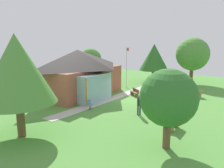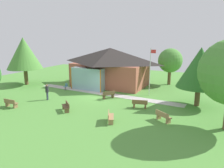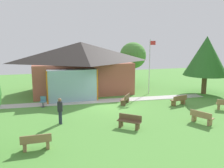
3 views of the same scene
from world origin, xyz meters
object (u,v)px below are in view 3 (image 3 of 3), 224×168
object	(u,v)px
pavilion	(81,66)
flagpole	(150,64)
tree_east_hedge	(206,56)
visitor_strolling_lawn	(60,109)
tree_behind_pavilion_right	(133,56)
bench_front_right	(202,117)
bench_front_center	(129,122)
bench_front_left	(36,142)
bench_mid_right	(179,100)
bench_rear_near_path	(126,99)
patio_chair_west	(43,102)

from	to	relation	value
pavilion	flagpole	xyz separation A→B (m)	(6.58, -2.72, 0.31)
tree_east_hedge	visitor_strolling_lawn	bearing A→B (deg)	-161.69
tree_east_hedge	tree_behind_pavilion_right	size ratio (longest dim) A/B	1.13
pavilion	bench_front_right	size ratio (longest dim) A/B	6.94
pavilion	tree_behind_pavilion_right	distance (m)	8.62
bench_front_center	bench_front_left	bearing A→B (deg)	56.63
bench_front_right	tree_behind_pavilion_right	distance (m)	16.47
bench_mid_right	visitor_strolling_lawn	world-z (taller)	visitor_strolling_lawn
tree_behind_pavilion_right	bench_front_left	bearing A→B (deg)	-125.06
tree_east_hedge	bench_rear_near_path	bearing A→B (deg)	-170.41
pavilion	bench_mid_right	xyz separation A→B (m)	(7.02, -7.57, -2.32)
bench_rear_near_path	tree_behind_pavilion_right	size ratio (longest dim) A/B	0.29
bench_front_center	bench_rear_near_path	world-z (taller)	same
patio_chair_west	bench_rear_near_path	bearing A→B (deg)	-176.08
bench_mid_right	tree_east_hedge	distance (m)	6.80
bench_front_center	bench_front_left	distance (m)	5.74
bench_rear_near_path	tree_east_hedge	xyz separation A→B (m)	(9.13, 1.54, 3.44)
flagpole	bench_front_left	xyz separation A→B (m)	(-11.03, -10.11, -2.63)
flagpole	bench_mid_right	world-z (taller)	flagpole
bench_mid_right	bench_front_right	bearing A→B (deg)	-116.88
bench_front_right	tree_behind_pavilion_right	xyz separation A→B (m)	(1.53, 16.12, 3.03)
bench_front_center	bench_mid_right	distance (m)	7.02
tree_behind_pavilion_right	bench_front_center	bearing A→B (deg)	-112.38
visitor_strolling_lawn	bench_front_center	bearing A→B (deg)	-138.29
visitor_strolling_lawn	bench_rear_near_path	bearing A→B (deg)	-81.50
patio_chair_west	visitor_strolling_lawn	bearing A→B (deg)	116.27
bench_mid_right	bench_front_center	bearing A→B (deg)	-160.81
bench_mid_right	tree_behind_pavilion_right	bearing A→B (deg)	74.30
flagpole	tree_east_hedge	size ratio (longest dim) A/B	0.94
patio_chair_west	visitor_strolling_lawn	size ratio (longest dim) A/B	0.49
pavilion	flagpole	world-z (taller)	flagpole
bench_front_center	bench_mid_right	world-z (taller)	same
bench_rear_near_path	bench_mid_right	size ratio (longest dim) A/B	0.94
bench_front_center	tree_east_hedge	xyz separation A→B (m)	(10.85, 6.95, 3.44)
tree_behind_pavilion_right	bench_mid_right	bearing A→B (deg)	-92.34
pavilion	bench_front_left	world-z (taller)	pavilion
patio_chair_west	tree_behind_pavilion_right	world-z (taller)	tree_behind_pavilion_right
bench_front_center	tree_east_hedge	distance (m)	13.34
bench_front_center	bench_front_left	xyz separation A→B (m)	(-5.55, -1.48, 0.00)
bench_rear_near_path	patio_chair_west	distance (m)	6.91
pavilion	bench_front_left	distance (m)	13.77
bench_front_center	bench_mid_right	size ratio (longest dim) A/B	0.90
bench_front_left	patio_chair_west	size ratio (longest dim) A/B	1.74
patio_chair_west	tree_behind_pavilion_right	xyz separation A→B (m)	(11.49, 8.97, 3.02)
bench_front_center	tree_east_hedge	bearing A→B (deg)	-105.65
tree_behind_pavilion_right	tree_east_hedge	bearing A→B (deg)	-62.58
bench_front_left	patio_chair_west	xyz separation A→B (m)	(0.45, 8.05, 0.01)
bench_mid_right	bench_front_left	distance (m)	12.61
pavilion	tree_east_hedge	world-z (taller)	tree_east_hedge
flagpole	bench_front_left	bearing A→B (deg)	-137.47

